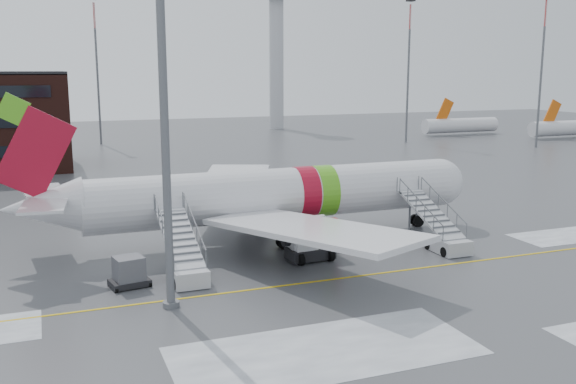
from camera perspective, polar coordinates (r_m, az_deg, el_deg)
name	(u,v)px	position (r m, az deg, el deg)	size (l,w,h in m)	color
ground	(347,272)	(40.82, 5.23, -7.10)	(260.00, 260.00, 0.00)	#494C4F
airliner	(266,196)	(47.06, -1.96, -0.35)	(35.03, 32.97, 11.18)	silver
airstair_fwd	(441,235)	(46.69, 13.47, -3.70)	(2.05, 7.70, 3.48)	#A9ABB0
airstair_aft	(185,262)	(39.57, -9.16, -6.17)	(2.05, 7.70, 3.48)	#B7B9BF
pushback_tug	(308,249)	(42.85, 1.75, -5.10)	(3.21, 2.51, 1.76)	black
uld_container	(129,273)	(38.96, -13.94, -6.97)	(2.46, 1.97, 1.80)	black
light_mast_near	(163,90)	(33.29, -11.02, 8.85)	(1.20, 1.20, 22.03)	#595B60
control_tower	(276,39)	(138.26, -1.04, 13.43)	(6.40, 6.40, 30.00)	#B2B5BA
light_mast_far_ne	(409,62)	(113.51, 10.67, 11.32)	(1.20, 1.20, 24.25)	#595B60
light_mast_far_n	(97,61)	(113.15, -16.64, 11.06)	(1.20, 1.20, 24.25)	#595B60
light_mast_far_e	(542,61)	(111.92, 21.65, 10.77)	(1.20, 1.20, 24.25)	#595B60
distant_aircraft	(494,137)	(127.61, 17.87, 4.69)	(35.00, 18.00, 8.00)	#D8590C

